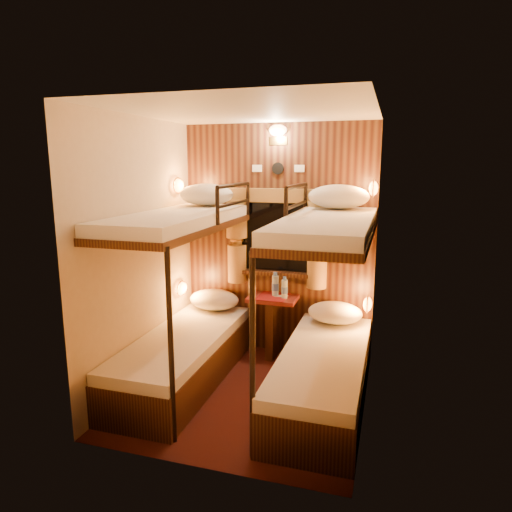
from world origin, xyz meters
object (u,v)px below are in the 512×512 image
(bunk_left, at_px, (183,324))
(table, at_px, (273,318))
(bottle_right, at_px, (284,289))
(bottle_left, at_px, (275,286))
(bunk_right, at_px, (324,339))

(bunk_left, distance_m, table, 1.02)
(table, bearing_deg, bottle_right, -8.02)
(bunk_left, bearing_deg, bottle_right, 44.58)
(bottle_left, bearing_deg, bunk_left, -128.94)
(bottle_right, bearing_deg, table, 171.98)
(bunk_right, relative_size, table, 2.90)
(table, distance_m, bottle_right, 0.36)
(bunk_left, xyz_separation_m, bottle_right, (0.77, 0.76, 0.19))
(table, distance_m, bottle_left, 0.35)
(bunk_right, xyz_separation_m, bottle_left, (-0.63, 0.82, 0.20))
(bunk_left, xyz_separation_m, bunk_right, (1.30, 0.00, 0.00))
(bottle_left, bearing_deg, table, -111.20)
(bunk_right, height_order, bottle_right, bunk_right)
(bunk_right, distance_m, bottle_left, 1.06)
(bunk_right, xyz_separation_m, bottle_right, (-0.52, 0.76, 0.19))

